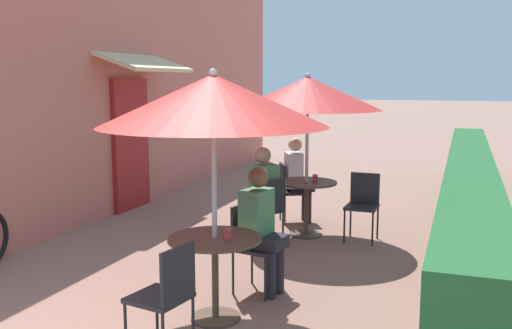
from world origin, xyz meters
TOP-DOWN VIEW (x-y plane):
  - cafe_facade_wall at (-2.54, 5.80)m, footprint 0.98×11.86m
  - planter_hedge at (2.75, 5.83)m, footprint 0.60×10.86m
  - patio_table_near at (0.67, 1.79)m, footprint 0.81×0.81m
  - patio_umbrella_near at (0.67, 1.79)m, footprint 1.93×1.93m
  - cafe_chair_near_left at (0.61, 1.05)m, footprint 0.47×0.47m
  - cafe_chair_near_right at (0.73, 2.54)m, footprint 0.47×0.47m
  - seated_patron_near_right at (0.84, 2.52)m, footprint 0.45×0.39m
  - coffee_cup_near at (0.80, 1.79)m, footprint 0.07×0.07m
  - patio_table_mid at (0.70, 4.71)m, footprint 0.81×0.81m
  - patio_umbrella_mid at (0.70, 4.71)m, footprint 1.93×1.93m
  - cafe_chair_mid_left at (0.28, 5.33)m, footprint 0.54×0.54m
  - seated_patron_mid_left at (0.38, 5.39)m, footprint 0.50×0.47m
  - cafe_chair_mid_right at (0.37, 4.04)m, footprint 0.55×0.55m
  - seated_patron_mid_right at (0.28, 4.10)m, footprint 0.51×0.48m
  - cafe_chair_mid_back at (1.45, 4.76)m, footprint 0.41×0.41m
  - coffee_cup_mid at (0.81, 4.77)m, footprint 0.07×0.07m

SIDE VIEW (x-z plane):
  - cafe_chair_near_left at x=0.61m, z-range 0.08..0.95m
  - cafe_chair_near_right at x=0.73m, z-range 0.08..0.95m
  - cafe_chair_mid_left at x=0.28m, z-range 0.08..0.95m
  - cafe_chair_mid_right at x=0.37m, z-range 0.08..0.95m
  - cafe_chair_mid_back at x=1.45m, z-range 0.08..0.95m
  - planter_hedge at x=2.75m, z-range 0.03..1.04m
  - patio_table_near at x=0.67m, z-range 0.18..0.91m
  - patio_table_mid at x=0.70m, z-range 0.18..0.91m
  - seated_patron_near_right at x=0.84m, z-range 0.06..1.31m
  - seated_patron_mid_left at x=0.38m, z-range 0.06..1.31m
  - seated_patron_mid_right at x=0.28m, z-range 0.06..1.31m
  - coffee_cup_near at x=0.80m, z-range 0.74..0.83m
  - coffee_cup_mid at x=0.81m, z-range 0.74..0.83m
  - patio_umbrella_near at x=0.67m, z-range 0.82..2.99m
  - patio_umbrella_mid at x=0.70m, z-range 0.82..2.99m
  - cafe_facade_wall at x=-2.54m, z-range -0.01..4.19m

